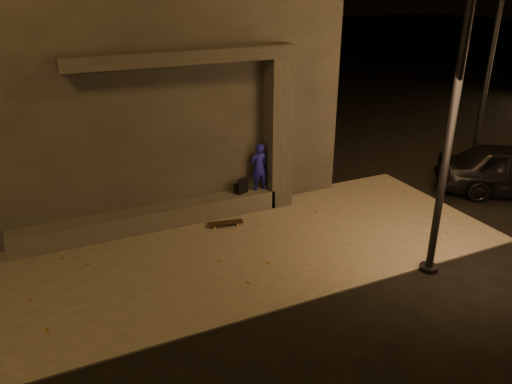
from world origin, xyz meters
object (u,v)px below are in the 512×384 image
street_lamp_0 (466,35)px  column (278,134)px  backpack (241,187)px  skateboard (226,223)px  skateboarder (259,167)px

street_lamp_0 → column: bearing=107.4°
backpack → street_lamp_0: 5.97m
skateboard → street_lamp_0: 6.20m
skateboarder → skateboard: skateboarder is taller
column → street_lamp_0: (1.26, -4.03, 2.57)m
column → street_lamp_0: 4.95m
column → skateboard: bearing=-158.6°
skateboarder → backpack: size_ratio=2.85×
column → skateboarder: 0.91m
skateboarder → skateboard: (-1.16, -0.65, -0.96)m
skateboarder → street_lamp_0: bearing=113.8°
column → skateboard: 2.48m
skateboard → street_lamp_0: size_ratio=0.11×
column → street_lamp_0: street_lamp_0 is taller
street_lamp_0 → backpack: bearing=119.1°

